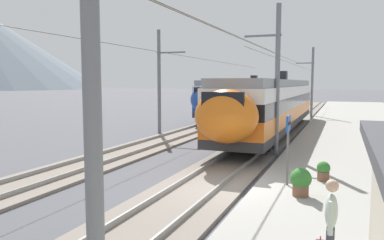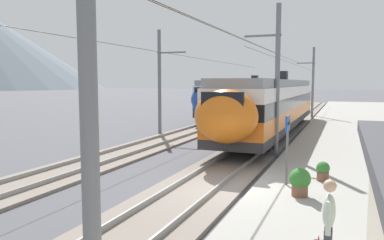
{
  "view_description": "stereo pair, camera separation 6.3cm",
  "coord_description": "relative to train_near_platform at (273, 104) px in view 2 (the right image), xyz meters",
  "views": [
    {
      "loc": [
        -11.81,
        -3.48,
        3.66
      ],
      "look_at": [
        6.15,
        3.72,
        1.74
      ],
      "focal_mm": 35.35,
      "sensor_mm": 36.0,
      "label": 1
    },
    {
      "loc": [
        -11.79,
        -3.54,
        3.66
      ],
      "look_at": [
        6.15,
        3.72,
        1.74
      ],
      "focal_mm": 35.35,
      "sensor_mm": 36.0,
      "label": 2
    }
  ],
  "objects": [
    {
      "name": "ground_plane",
      "position": [
        -14.18,
        -0.98,
        -2.22
      ],
      "size": [
        400.0,
        400.0,
        0.0
      ],
      "primitive_type": "plane",
      "color": "#4C4C51"
    },
    {
      "name": "track_near",
      "position": [
        -14.18,
        -0.0,
        -2.15
      ],
      "size": [
        120.0,
        3.0,
        0.28
      ],
      "color": "slate",
      "rests_on": "ground"
    },
    {
      "name": "track_far",
      "position": [
        -14.18,
        5.85,
        -2.15
      ],
      "size": [
        120.0,
        3.0,
        0.28
      ],
      "color": "slate",
      "rests_on": "ground"
    },
    {
      "name": "train_near_platform",
      "position": [
        0.0,
        0.0,
        0.0
      ],
      "size": [
        23.68,
        2.98,
        4.27
      ],
      "color": "#2D2D30",
      "rests_on": "track_near"
    },
    {
      "name": "train_far_track",
      "position": [
        15.82,
        5.85,
        0.01
      ],
      "size": [
        27.33,
        3.02,
        4.27
      ],
      "color": "#2D2D30",
      "rests_on": "track_far"
    },
    {
      "name": "catenary_mast_west",
      "position": [
        -21.99,
        -1.37,
        1.73
      ],
      "size": [
        44.69,
        1.78,
        7.54
      ],
      "color": "slate",
      "rests_on": "ground"
    },
    {
      "name": "catenary_mast_mid",
      "position": [
        -7.54,
        -1.37,
        1.67
      ],
      "size": [
        44.69,
        1.78,
        7.39
      ],
      "color": "slate",
      "rests_on": "ground"
    },
    {
      "name": "catenary_mast_east",
      "position": [
        14.18,
        -1.37,
        1.57
      ],
      "size": [
        44.69,
        1.78,
        7.21
      ],
      "color": "slate",
      "rests_on": "ground"
    },
    {
      "name": "catenary_mast_far_side",
      "position": [
        -1.92,
        7.55,
        1.65
      ],
      "size": [
        44.69,
        2.15,
        7.35
      ],
      "color": "slate",
      "rests_on": "ground"
    },
    {
      "name": "platform_sign",
      "position": [
        -13.57,
        -2.84,
        -0.23
      ],
      "size": [
        0.7,
        0.08,
        2.29
      ],
      "color": "#59595B",
      "rests_on": "platform_slab"
    },
    {
      "name": "passenger_walking",
      "position": [
        -19.22,
        -4.34,
        -0.96
      ],
      "size": [
        0.53,
        0.22,
        1.69
      ],
      "color": "#383842",
      "rests_on": "platform_slab"
    },
    {
      "name": "potted_plant_platform_edge",
      "position": [
        -12.56,
        -3.92,
        -1.54
      ],
      "size": [
        0.45,
        0.45,
        0.67
      ],
      "color": "brown",
      "rests_on": "platform_slab"
    },
    {
      "name": "potted_plant_by_shelter",
      "position": [
        -14.68,
        -3.39,
        -1.43
      ],
      "size": [
        0.62,
        0.62,
        0.84
      ],
      "color": "brown",
      "rests_on": "platform_slab"
    }
  ]
}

